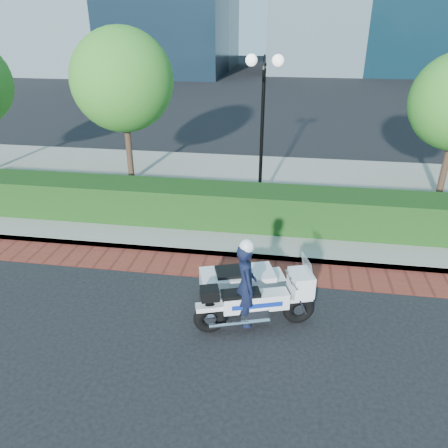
# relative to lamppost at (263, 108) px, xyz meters

# --- Properties ---
(ground) EXTENTS (120.00, 120.00, 0.00)m
(ground) POSITION_rel_lamppost_xyz_m (-1.00, -5.20, -2.96)
(ground) COLOR black
(ground) RESTS_ON ground
(brick_strip) EXTENTS (60.00, 1.00, 0.01)m
(brick_strip) POSITION_rel_lamppost_xyz_m (-1.00, -3.70, -2.95)
(brick_strip) COLOR maroon
(brick_strip) RESTS_ON ground
(sidewalk) EXTENTS (60.00, 8.00, 0.15)m
(sidewalk) POSITION_rel_lamppost_xyz_m (-1.00, 0.80, -2.88)
(sidewalk) COLOR gray
(sidewalk) RESTS_ON ground
(hedge_main) EXTENTS (18.00, 1.20, 1.00)m
(hedge_main) POSITION_rel_lamppost_xyz_m (-1.00, -1.60, -2.31)
(hedge_main) COLOR black
(hedge_main) RESTS_ON sidewalk
(lamppost) EXTENTS (1.02, 0.70, 4.21)m
(lamppost) POSITION_rel_lamppost_xyz_m (0.00, 0.00, 0.00)
(lamppost) COLOR black
(lamppost) RESTS_ON sidewalk
(tree_b) EXTENTS (3.20, 3.20, 4.89)m
(tree_b) POSITION_rel_lamppost_xyz_m (-4.50, 1.30, 0.48)
(tree_b) COLOR #332319
(tree_b) RESTS_ON sidewalk
(police_motorcycle) EXTENTS (2.33, 1.69, 1.86)m
(police_motorcycle) POSITION_rel_lamppost_xyz_m (0.19, -5.42, -2.32)
(police_motorcycle) COLOR black
(police_motorcycle) RESTS_ON ground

